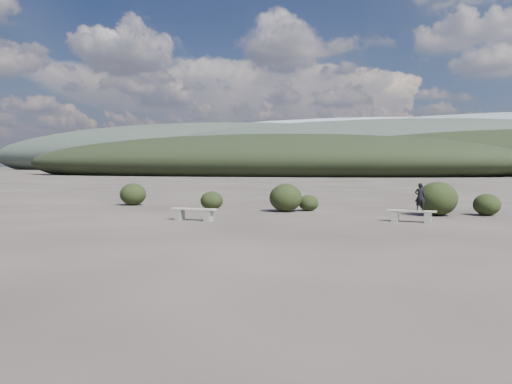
% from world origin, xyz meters
% --- Properties ---
extents(ground, '(1200.00, 1200.00, 0.00)m').
position_xyz_m(ground, '(0.00, 0.00, 0.00)').
color(ground, '#332C27').
rests_on(ground, ground).
extents(bench_left, '(1.80, 0.51, 0.44)m').
position_xyz_m(bench_left, '(-3.11, 3.91, 0.27)').
color(bench_left, gray).
rests_on(bench_left, ground).
extents(bench_right, '(1.73, 0.59, 0.43)m').
position_xyz_m(bench_right, '(4.55, 5.48, 0.26)').
color(bench_right, gray).
rests_on(bench_right, ground).
extents(seated_person, '(0.37, 0.26, 0.97)m').
position_xyz_m(seated_person, '(4.84, 5.44, 0.91)').
color(seated_person, black).
rests_on(seated_person, bench_right).
extents(shrub_a, '(1.03, 1.03, 0.85)m').
position_xyz_m(shrub_a, '(-4.04, 8.21, 0.42)').
color(shrub_a, black).
rests_on(shrub_a, ground).
extents(shrub_b, '(1.42, 1.42, 1.22)m').
position_xyz_m(shrub_b, '(-0.62, 8.25, 0.61)').
color(shrub_b, black).
rests_on(shrub_b, ground).
extents(shrub_c, '(0.89, 0.89, 0.72)m').
position_xyz_m(shrub_c, '(0.30, 8.85, 0.36)').
color(shrub_c, black).
rests_on(shrub_c, ground).
extents(shrub_d, '(1.56, 1.56, 1.36)m').
position_xyz_m(shrub_d, '(5.64, 8.22, 0.68)').
color(shrub_d, black).
rests_on(shrub_d, ground).
extents(shrub_e, '(1.06, 1.06, 0.88)m').
position_xyz_m(shrub_e, '(7.55, 8.75, 0.44)').
color(shrub_e, black).
rests_on(shrub_e, ground).
extents(shrub_f, '(1.32, 1.32, 1.11)m').
position_xyz_m(shrub_f, '(-8.86, 9.67, 0.56)').
color(shrub_f, black).
rests_on(shrub_f, ground).
extents(mountain_ridges, '(500.00, 400.00, 56.00)m').
position_xyz_m(mountain_ridges, '(-7.48, 339.06, 10.84)').
color(mountain_ridges, black).
rests_on(mountain_ridges, ground).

